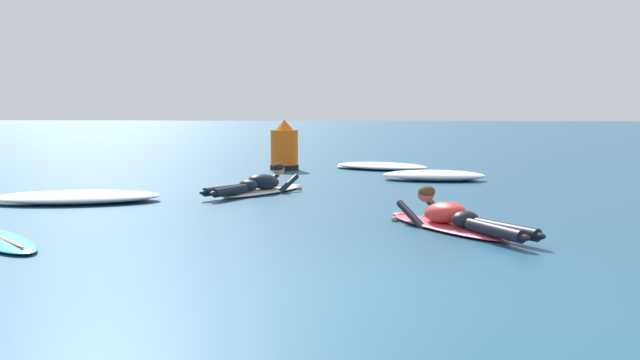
# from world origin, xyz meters

# --- Properties ---
(ground_plane) EXTENTS (120.00, 120.00, 0.00)m
(ground_plane) POSITION_xyz_m (0.00, 10.00, 0.00)
(ground_plane) COLOR navy
(surfer_near) EXTENTS (1.76, 2.42, 0.54)m
(surfer_near) POSITION_xyz_m (1.15, 3.19, 0.14)
(surfer_near) COLOR #E54C66
(surfer_near) RESTS_ON ground
(surfer_far) EXTENTS (1.49, 2.35, 0.54)m
(surfer_far) POSITION_xyz_m (-1.84, 6.61, 0.14)
(surfer_far) COLOR white
(surfer_far) RESTS_ON ground
(whitewater_front) EXTENTS (2.75, 1.75, 0.18)m
(whitewater_front) POSITION_xyz_m (-4.43, 5.23, 0.08)
(whitewater_front) COLOR white
(whitewater_front) RESTS_ON ground
(whitewater_mid_left) EXTENTS (2.54, 1.99, 0.16)m
(whitewater_mid_left) POSITION_xyz_m (0.12, 11.76, 0.07)
(whitewater_mid_left) COLOR white
(whitewater_mid_left) RESTS_ON ground
(whitewater_mid_right) EXTENTS (2.07, 1.05, 0.21)m
(whitewater_mid_right) POSITION_xyz_m (1.21, 9.23, 0.10)
(whitewater_mid_right) COLOR white
(whitewater_mid_right) RESTS_ON ground
(channel_marker_buoy) EXTENTS (0.67, 0.67, 1.17)m
(channel_marker_buoy) POSITION_xyz_m (-2.14, 11.39, 0.48)
(channel_marker_buoy) COLOR #EA5B0F
(channel_marker_buoy) RESTS_ON ground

